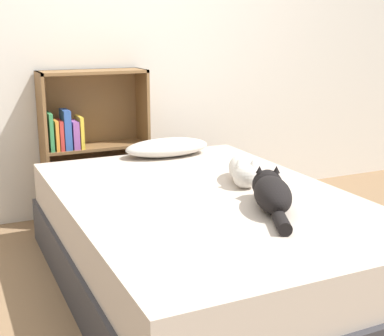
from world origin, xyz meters
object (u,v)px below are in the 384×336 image
bed (205,241)px  cat_dark (272,193)px  bookshelf (90,143)px  cat_light (244,169)px  pillow (167,147)px

bed → cat_dark: size_ratio=3.92×
bookshelf → cat_light: bearing=-65.1°
pillow → bookshelf: 0.58m
pillow → cat_dark: 1.17m
pillow → cat_light: bearing=-79.6°
bookshelf → bed: bearing=-79.0°
bed → bookshelf: bearing=101.0°
cat_light → cat_dark: bearing=12.9°
bed → bookshelf: 1.34m
bed → cat_dark: (0.18, -0.31, 0.32)m
bed → cat_dark: bearing=-59.6°
cat_dark → bookshelf: size_ratio=0.51×
bed → bookshelf: bookshelf is taller
pillow → cat_dark: cat_dark is taller
pillow → bookshelf: bearing=134.0°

